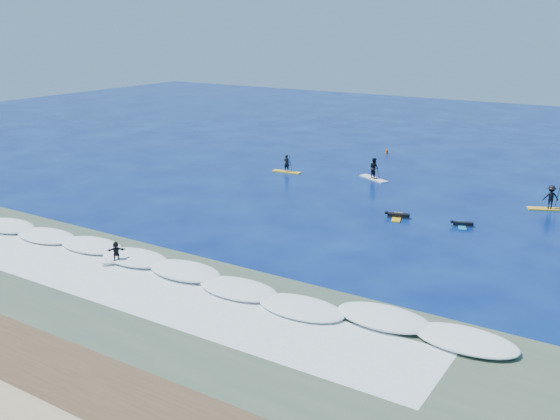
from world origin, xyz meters
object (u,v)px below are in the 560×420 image
Objects in this scene: prone_paddler_near at (397,216)px; sup_paddler_left at (287,166)px; sup_paddler_right at (551,199)px; prone_paddler_far at (462,224)px; marker_buoy at (387,151)px; sup_paddler_center at (374,170)px; wave_surfer at (116,253)px.

sup_paddler_left is at bearing 44.68° from prone_paddler_near.
prone_paddler_far is (-4.48, -7.70, -0.73)m from sup_paddler_right.
prone_paddler_near is at bearing -65.01° from marker_buoy.
sup_paddler_center is at bearing 15.90° from prone_paddler_near.
sup_paddler_center is 4.96× the size of marker_buoy.
wave_surfer is at bearing -86.15° from sup_paddler_left.
prone_paddler_near is at bearing 14.06° from wave_surfer.
sup_paddler_right is 4.88× the size of marker_buoy.
sup_paddler_right is at bearing -50.93° from prone_paddler_far.
prone_paddler_near is at bearing -162.39° from sup_paddler_right.
sup_paddler_center is 14.47m from prone_paddler_far.
sup_paddler_left reaches higher than prone_paddler_far.
prone_paddler_far is at bearing 5.22° from wave_surfer.
prone_paddler_near is (6.38, -9.97, -0.69)m from sup_paddler_center.
sup_paddler_left reaches higher than marker_buoy.
sup_paddler_right is 22.89m from marker_buoy.
sup_paddler_right is at bearing 22.29° from sup_paddler_center.
sup_paddler_center is 27.93m from wave_surfer.
sup_paddler_left is 1.78× the size of wave_surfer.
sup_paddler_left is 0.89× the size of sup_paddler_right.
wave_surfer reaches higher than prone_paddler_near.
prone_paddler_far is at bearing -11.95° from sup_paddler_center.
wave_surfer is at bearing 119.37° from prone_paddler_far.
prone_paddler_far is at bearing -25.78° from sup_paddler_left.
sup_paddler_left is at bearing 48.36° from prone_paddler_far.
marker_buoy is (4.71, 13.19, -0.33)m from sup_paddler_left.
prone_paddler_near is 23.30m from marker_buoy.
marker_buoy is at bearing 8.26° from prone_paddler_near.
marker_buoy is at bearing 135.67° from sup_paddler_center.
marker_buoy is at bearing 14.46° from prone_paddler_far.
sup_paddler_left is 0.88× the size of sup_paddler_center.
marker_buoy is (-14.47, 20.52, 0.14)m from prone_paddler_far.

